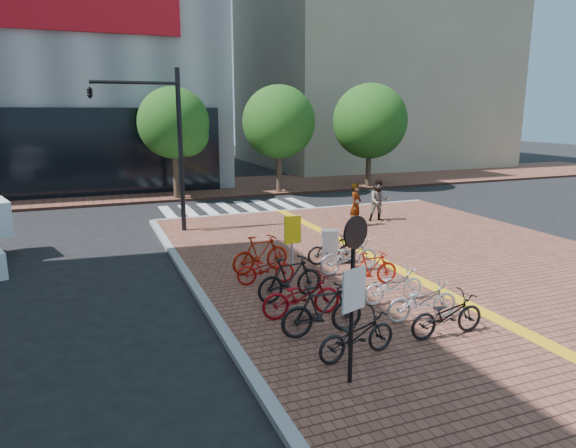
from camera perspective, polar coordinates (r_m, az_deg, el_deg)
name	(u,v)px	position (r m, az deg, el deg)	size (l,w,h in m)	color
ground	(373,305)	(13.38, 9.47, -8.88)	(120.00, 120.00, 0.00)	black
kerb_north	(299,210)	(25.01, 1.28, 1.52)	(14.00, 0.25, 0.15)	gray
far_sidewalk	(200,188)	(32.64, -9.79, 3.92)	(70.00, 8.00, 0.15)	brown
building_beige	(367,64)	(49.36, 8.75, 17.19)	(20.00, 18.00, 18.00)	gray
crosswalk	(239,208)	(26.06, -5.51, 1.75)	(7.50, 4.00, 0.01)	silver
street_trees	(296,124)	(30.38, 0.88, 11.10)	(16.20, 4.60, 6.35)	#38281E
bike_0	(357,335)	(10.20, 7.66, -12.13)	(0.61, 1.74, 0.91)	black
bike_1	(322,310)	(11.03, 3.84, -9.52)	(0.53, 1.86, 1.12)	black
bike_2	(301,296)	(11.97, 1.51, -7.99)	(0.66, 1.90, 1.00)	#A10B14
bike_3	(290,278)	(12.98, 0.24, -6.05)	(0.52, 1.86, 1.12)	black
bike_4	(266,269)	(14.20, -2.49, -4.99)	(0.56, 1.62, 0.85)	red
bike_5	(260,254)	(15.17, -3.07, -3.33)	(0.52, 1.85, 1.11)	#B0200C
bike_6	(447,315)	(11.51, 17.25, -9.62)	(0.62, 1.78, 0.93)	black
bike_7	(422,301)	(12.18, 14.69, -8.23)	(0.61, 1.76, 0.93)	silver
bike_8	(394,285)	(13.11, 11.65, -6.68)	(0.59, 1.68, 0.88)	white
bike_9	(371,269)	(14.21, 9.24, -4.92)	(0.45, 1.59, 0.95)	red
bike_10	(349,256)	(15.21, 6.79, -3.53)	(0.68, 1.95, 1.02)	#AEAFB3
bike_11	(332,250)	(15.99, 4.92, -2.84)	(0.44, 1.57, 0.94)	black
pedestrian_a	(356,205)	(21.31, 7.55, 2.12)	(0.65, 0.43, 1.78)	gray
pedestrian_b	(379,201)	(22.46, 10.06, 2.57)	(0.86, 0.67, 1.78)	#535769
utility_box	(330,247)	(16.01, 4.64, -2.56)	(0.50, 0.36, 1.08)	#B6B6BB
yellow_sign	(292,235)	(14.39, 0.50, -1.27)	(0.49, 0.12, 1.82)	#B7B7BC
notice_sign	(354,280)	(8.75, 7.30, -6.21)	(0.54, 0.23, 3.01)	black
traffic_light_pole	(140,121)	(20.25, -16.10, 10.99)	(3.36, 1.30, 6.27)	black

